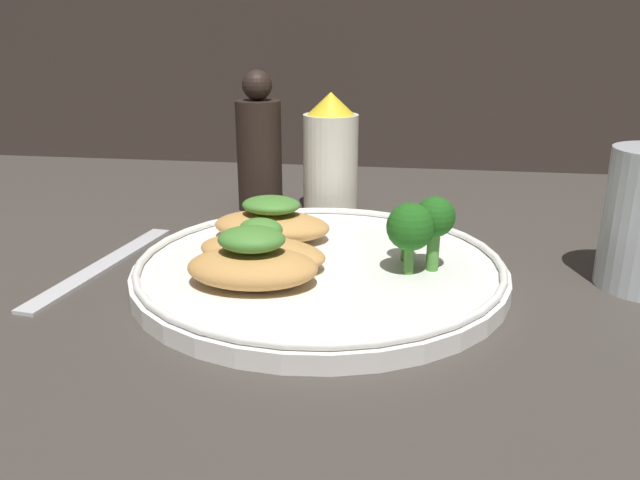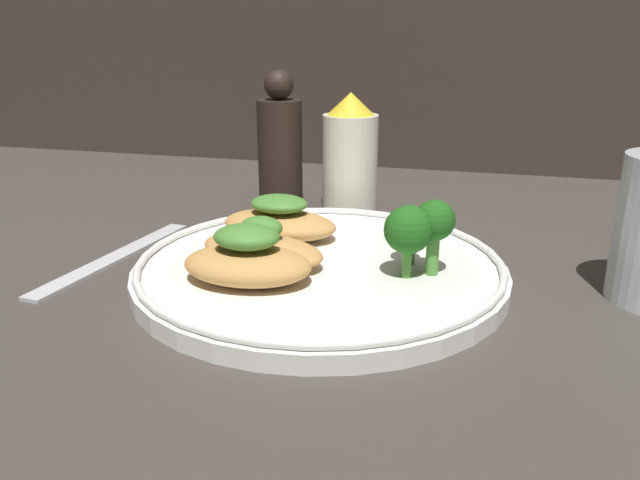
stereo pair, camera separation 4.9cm
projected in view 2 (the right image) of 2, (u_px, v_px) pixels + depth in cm
name	position (u px, v px, depth cm)	size (l,w,h in cm)	color
ground_plane	(320.00, 285.00, 50.65)	(180.00, 180.00, 1.00)	#3D3833
plate	(320.00, 268.00, 50.17)	(29.75, 29.75, 2.00)	white
grilled_meat_front	(247.00, 260.00, 45.95)	(9.97, 6.80, 4.40)	tan
grilled_meat_middle	(262.00, 248.00, 49.80)	(11.78, 8.15, 3.85)	tan
grilled_meat_back	(279.00, 221.00, 55.77)	(10.80, 6.84, 3.90)	tan
broccoli_bunch	(417.00, 227.00, 46.77)	(5.19, 5.94, 5.88)	#4C8E38
sauce_bottle	(350.00, 156.00, 67.11)	(5.93, 5.93, 12.99)	silver
pepper_grinder	(280.00, 148.00, 68.84)	(4.92, 4.92, 15.17)	black
fork	(112.00, 258.00, 54.48)	(4.13, 19.84, 0.60)	silver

